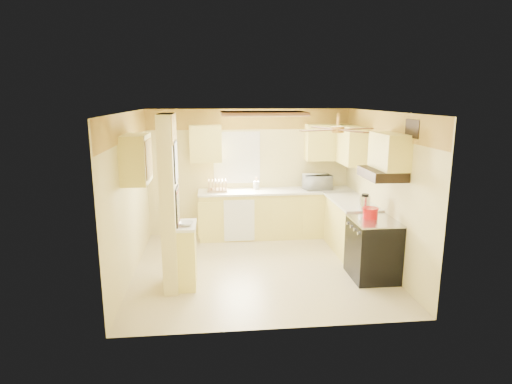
{
  "coord_description": "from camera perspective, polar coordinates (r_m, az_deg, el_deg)",
  "views": [
    {
      "loc": [
        -0.74,
        -6.5,
        2.71
      ],
      "look_at": [
        -0.03,
        0.35,
        1.19
      ],
      "focal_mm": 30.0,
      "sensor_mm": 36.0,
      "label": 1
    }
  ],
  "objects": [
    {
      "name": "stove",
      "position": [
        6.8,
        15.31,
        -7.32
      ],
      "size": [
        0.68,
        0.77,
        0.92
      ],
      "color": "black",
      "rests_on": "floor"
    },
    {
      "name": "range_hood",
      "position": [
        6.53,
        16.47,
        2.35
      ],
      "size": [
        0.5,
        0.76,
        0.14
      ],
      "primitive_type": "cube",
      "color": "black",
      "rests_on": "upper_cab_over_stove"
    },
    {
      "name": "poster_menu",
      "position": [
        6.03,
        -10.65,
        4.05
      ],
      "size": [
        0.02,
        0.42,
        0.57
      ],
      "color": "black",
      "rests_on": "partition_column"
    },
    {
      "name": "lower_cabinets_back",
      "position": [
        8.5,
        2.67,
        -2.96
      ],
      "size": [
        3.0,
        0.6,
        0.9
      ],
      "primitive_type": "cube",
      "color": "#F4E46E",
      "rests_on": "floor"
    },
    {
      "name": "countertop_right",
      "position": [
        7.71,
        12.61,
        -1.26
      ],
      "size": [
        0.64,
        1.44,
        0.04
      ],
      "primitive_type": "cube",
      "color": "white",
      "rests_on": "lower_cabinets_right"
    },
    {
      "name": "vent_grate",
      "position": [
        6.23,
        20.14,
        7.94
      ],
      "size": [
        0.02,
        0.4,
        0.25
      ],
      "primitive_type": "cube",
      "color": "black",
      "rests_on": "wall_right"
    },
    {
      "name": "bowl",
      "position": [
        6.14,
        -9.28,
        -4.21
      ],
      "size": [
        0.23,
        0.23,
        0.05
      ],
      "primitive_type": "imported",
      "rotation": [
        0.0,
        0.0,
        -0.09
      ],
      "color": "white",
      "rests_on": "ledge_top"
    },
    {
      "name": "ceiling",
      "position": [
        6.54,
        0.57,
        10.63
      ],
      "size": [
        4.0,
        4.0,
        0.0
      ],
      "primitive_type": "plane",
      "rotation": [
        3.14,
        0.0,
        0.0
      ],
      "color": "white",
      "rests_on": "wall_back"
    },
    {
      "name": "window",
      "position": [
        8.48,
        -2.58,
        4.6
      ],
      "size": [
        0.92,
        0.02,
        1.02
      ],
      "color": "white",
      "rests_on": "wall_back"
    },
    {
      "name": "upper_cab_back_left",
      "position": [
        8.27,
        -6.71,
        6.42
      ],
      "size": [
        0.6,
        0.35,
        0.7
      ],
      "primitive_type": "cube",
      "color": "#F4E46E",
      "rests_on": "wall_back"
    },
    {
      "name": "wall_back",
      "position": [
        8.55,
        -0.89,
        2.65
      ],
      "size": [
        4.0,
        0.0,
        4.0
      ],
      "primitive_type": "plane",
      "rotation": [
        1.57,
        0.0,
        0.0
      ],
      "color": "beige",
      "rests_on": "floor"
    },
    {
      "name": "upper_cab_right",
      "position": [
        8.2,
        12.39,
        6.17
      ],
      "size": [
        0.35,
        1.0,
        0.7
      ],
      "primitive_type": "cube",
      "color": "#F4E46E",
      "rests_on": "wall_right"
    },
    {
      "name": "wall_right",
      "position": [
        7.2,
        16.57,
        0.24
      ],
      "size": [
        0.0,
        3.8,
        3.8
      ],
      "primitive_type": "plane",
      "rotation": [
        1.57,
        0.0,
        -1.57
      ],
      "color": "beige",
      "rests_on": "floor"
    },
    {
      "name": "wall_front",
      "position": [
        4.88,
        3.06,
        -4.98
      ],
      "size": [
        4.0,
        0.0,
        4.0
      ],
      "primitive_type": "plane",
      "rotation": [
        -1.57,
        0.0,
        0.0
      ],
      "color": "beige",
      "rests_on": "floor"
    },
    {
      "name": "dutch_oven",
      "position": [
        6.73,
        14.99,
        -2.71
      ],
      "size": [
        0.24,
        0.24,
        0.16
      ],
      "color": "red",
      "rests_on": "stove"
    },
    {
      "name": "partition_column",
      "position": [
        6.15,
        -11.46,
        -1.52
      ],
      "size": [
        0.2,
        0.7,
        2.5
      ],
      "primitive_type": "cube",
      "color": "beige",
      "rests_on": "floor"
    },
    {
      "name": "wallpaper_border",
      "position": [
        8.42,
        -0.9,
        9.68
      ],
      "size": [
        4.0,
        0.02,
        0.4
      ],
      "primitive_type": "cube",
      "color": "gold",
      "rests_on": "wall_back"
    },
    {
      "name": "floor",
      "position": [
        7.08,
        0.52,
        -10.04
      ],
      "size": [
        4.0,
        4.0,
        0.0
      ],
      "primitive_type": "plane",
      "color": "beige",
      "rests_on": "ground"
    },
    {
      "name": "dish_rack",
      "position": [
        8.28,
        -5.19,
        0.64
      ],
      "size": [
        0.38,
        0.29,
        0.22
      ],
      "color": "tan",
      "rests_on": "countertop_back"
    },
    {
      "name": "microwave",
      "position": [
        8.51,
        8.16,
        1.35
      ],
      "size": [
        0.55,
        0.4,
        0.29
      ],
      "primitive_type": "imported",
      "rotation": [
        0.0,
        0.0,
        3.22
      ],
      "color": "white",
      "rests_on": "countertop_back"
    },
    {
      "name": "upper_cab_back_right",
      "position": [
        8.58,
        9.64,
        6.55
      ],
      "size": [
        0.9,
        0.35,
        0.7
      ],
      "primitive_type": "cube",
      "color": "#F4E46E",
      "rests_on": "wall_back"
    },
    {
      "name": "upper_cab_left_wall",
      "position": [
        6.4,
        -15.69,
        4.28
      ],
      "size": [
        0.35,
        0.75,
        0.7
      ],
      "primitive_type": "cube",
      "color": "#F4E46E",
      "rests_on": "wall_left"
    },
    {
      "name": "ceiling_light_panel",
      "position": [
        7.05,
        0.92,
        10.4
      ],
      "size": [
        1.35,
        0.95,
        0.06
      ],
      "color": "brown",
      "rests_on": "ceiling"
    },
    {
      "name": "lower_cabinets_right",
      "position": [
        7.84,
        12.51,
        -4.59
      ],
      "size": [
        0.6,
        1.4,
        0.9
      ],
      "primitive_type": "cube",
      "color": "#F4E46E",
      "rests_on": "floor"
    },
    {
      "name": "dishwasher_panel",
      "position": [
        8.13,
        -2.25,
        -3.83
      ],
      "size": [
        0.58,
        0.02,
        0.8
      ],
      "primitive_type": "cube",
      "color": "white",
      "rests_on": "lower_cabinets_back"
    },
    {
      "name": "utensil_crock",
      "position": [
        8.46,
        0.05,
        0.95
      ],
      "size": [
        0.12,
        0.12,
        0.24
      ],
      "color": "white",
      "rests_on": "countertop_back"
    },
    {
      "name": "partition_ledge",
      "position": [
        6.37,
        -9.16,
        -8.47
      ],
      "size": [
        0.25,
        0.55,
        0.9
      ],
      "primitive_type": "cube",
      "color": "#F4E46E",
      "rests_on": "floor"
    },
    {
      "name": "countertop_back",
      "position": [
        8.37,
        2.71,
        0.12
      ],
      "size": [
        3.04,
        0.64,
        0.04
      ],
      "primitive_type": "cube",
      "color": "white",
      "rests_on": "lower_cabinets_back"
    },
    {
      "name": "upper_cab_over_stove",
      "position": [
        6.52,
        17.34,
        5.21
      ],
      "size": [
        0.35,
        0.76,
        0.52
      ],
      "primitive_type": "cube",
      "color": "#F4E46E",
      "rests_on": "wall_right"
    },
    {
      "name": "kettle",
      "position": [
        7.08,
        14.3,
        -1.37
      ],
      "size": [
        0.17,
        0.17,
        0.26
      ],
      "color": "silver",
      "rests_on": "countertop_right"
    },
    {
      "name": "wall_left",
      "position": [
        6.78,
        -16.51,
        -0.5
      ],
      "size": [
        0.0,
        3.8,
        3.8
      ],
      "primitive_type": "plane",
      "rotation": [
        1.57,
        0.0,
        1.57
      ],
      "color": "beige",
      "rests_on": "floor"
    },
    {
      "name": "poster_nashville",
      "position": [
        6.16,
        -10.41,
        -1.95
      ],
      "size": [
        0.02,
        0.42,
        0.57
      ],
      "color": "black",
      "rests_on": "partition_column"
    },
    {
      "name": "ceiling_fan",
      "position": [
        6.07,
        10.85,
        8.23
      ],
      "size": [
        1.15,
        1.15,
        0.26
      ],
      "color": "gold",
      "rests_on": "ceiling"
    },
    {
      "name": "ledge_top",
      "position": [
        6.22,
        -9.31,
        -4.42
      ],
      "size": [
        0.28,
        0.58,
        0.04
      ],
      "primitive_type": "cube",
      "color": "white",
      "rests_on": "partition_ledge"
    }
  ]
}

